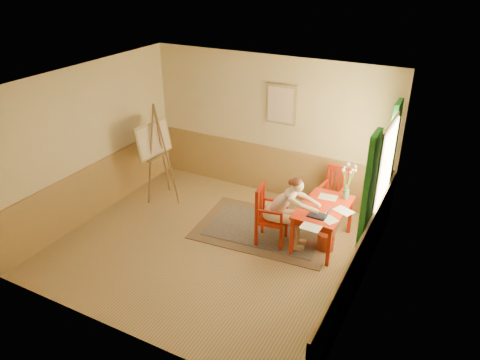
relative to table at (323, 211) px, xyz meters
The scene contains 14 objects.
room 2.01m from the table, 150.47° to the right, with size 5.04×4.54×2.84m.
wainscot 1.63m from the table, behind, with size 5.00×4.50×1.00m.
window 1.09m from the table, 12.93° to the left, with size 0.12×2.01×2.20m.
wall_portrait 2.27m from the table, 136.74° to the left, with size 0.60×0.05×0.76m.
rug 1.19m from the table, behind, with size 2.53×1.80×0.02m.
table is the anchor object (origin of this frame).
chair_left 0.90m from the table, 156.32° to the right, with size 0.55×0.53×1.04m.
chair_back 0.96m from the table, 96.17° to the left, with size 0.47×0.49×0.98m.
figure 0.64m from the table, 148.85° to the right, with size 0.98×0.50×1.28m.
laptop 0.37m from the table, 80.00° to the right, with size 0.35×0.22×0.21m.
papers 0.24m from the table, 55.39° to the right, with size 0.71×1.28×0.00m.
vase 0.63m from the table, 61.44° to the left, with size 0.22×0.31×0.63m.
wastebasket 0.51m from the table, 46.88° to the right, with size 0.28×0.28×0.30m, color #B83E25.
easel 3.48m from the table, behind, with size 0.69×0.88×1.97m.
Camera 1 is at (3.41, -5.48, 4.46)m, focal length 34.12 mm.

